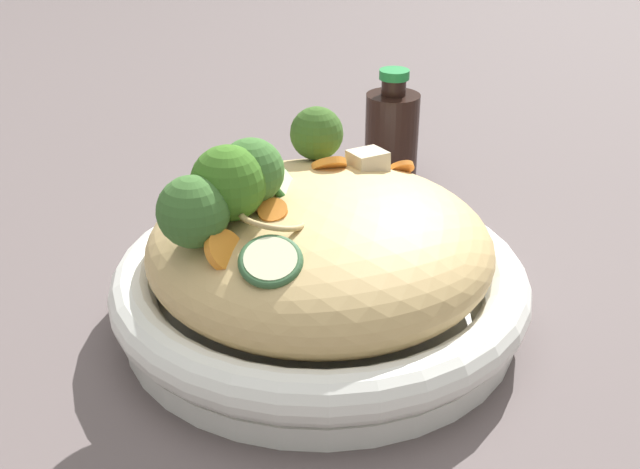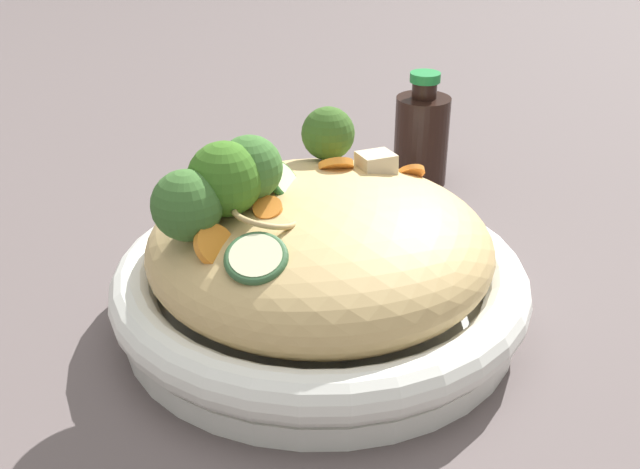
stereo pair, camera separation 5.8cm
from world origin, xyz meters
TOP-DOWN VIEW (x-y plane):
  - ground_plane at (0.00, 0.00)m, footprint 3.00×3.00m
  - serving_bowl at (0.00, 0.00)m, footprint 0.31×0.31m
  - noodle_heap at (0.00, 0.00)m, footprint 0.26×0.26m
  - broccoli_florets at (0.05, 0.01)m, footprint 0.15×0.19m
  - carrot_coins at (0.02, 0.01)m, footprint 0.16×0.17m
  - zucchini_slices at (0.05, 0.01)m, footprint 0.09×0.18m
  - chicken_chunks at (0.03, -0.01)m, footprint 0.14×0.11m
  - soy_sauce_bottle at (-0.08, -0.27)m, footprint 0.06×0.06m

SIDE VIEW (x-z plane):
  - ground_plane at x=0.00m, z-range 0.00..0.00m
  - serving_bowl at x=0.00m, z-range 0.00..0.05m
  - soy_sauce_bottle at x=-0.08m, z-range -0.01..0.11m
  - noodle_heap at x=0.00m, z-range 0.01..0.11m
  - zucchini_slices at x=0.05m, z-range 0.08..0.12m
  - carrot_coins at x=0.02m, z-range 0.09..0.12m
  - chicken_chunks at x=0.03m, z-range 0.10..0.12m
  - broccoli_florets at x=0.05m, z-range 0.09..0.16m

